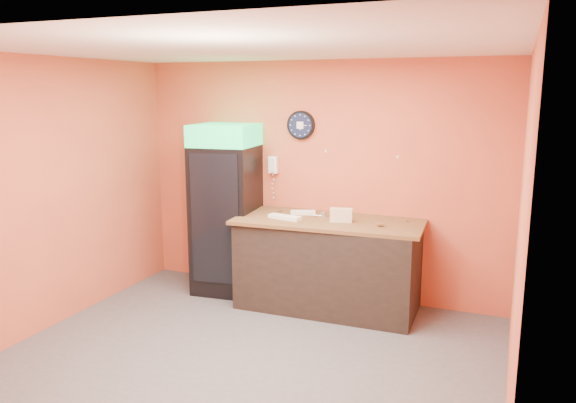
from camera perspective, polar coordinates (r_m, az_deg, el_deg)
The scene contains 15 objects.
floor at distance 5.39m, azimuth -4.48°, elevation -15.91°, with size 4.50×4.50×0.00m, color #47474C.
back_wall at distance 6.72m, azimuth 3.02°, elevation 2.20°, with size 4.50×0.02×2.80m, color #D7613C.
left_wall at distance 6.24m, azimuth -23.47°, elevation 0.57°, with size 0.02×4.00×2.80m, color #D7613C.
right_wall at distance 4.40m, azimuth 22.47°, elevation -3.54°, with size 0.02×4.00×2.80m, color #D7613C.
ceiling at distance 4.81m, azimuth -5.01°, elevation 15.31°, with size 4.50×4.00×0.02m, color white.
beverage_cooler at distance 6.86m, azimuth -6.43°, elevation -1.02°, with size 0.79×0.80×2.06m.
prep_counter at distance 6.43m, azimuth 4.10°, elevation -6.51°, with size 1.99×0.88×0.99m, color black.
wall_clock at distance 6.69m, azimuth 1.32°, elevation 7.76°, with size 0.34×0.06×0.34m.
wall_phone at distance 6.85m, azimuth -1.53°, elevation 3.74°, with size 0.11×0.10×0.21m.
butcher_paper at distance 6.29m, azimuth 4.16°, elevation -2.02°, with size 2.10×0.92×0.04m, color brown.
sub_roll_stack at distance 6.17m, azimuth 5.43°, elevation -1.40°, with size 0.25×0.13×0.15m.
wrapped_sandwich_left at distance 6.33m, azimuth -0.76°, elevation -1.55°, with size 0.28×0.11×0.04m, color white.
wrapped_sandwich_mid at distance 6.27m, azimuth 0.01°, elevation -1.66°, with size 0.29×0.11×0.04m, color white.
wrapped_sandwich_right at distance 6.54m, azimuth 1.53°, elevation -1.13°, with size 0.29×0.11×0.04m, color white.
kitchen_tool at distance 6.40m, azimuth 3.72°, elevation -1.32°, with size 0.06×0.06×0.06m, color silver.
Camera 1 is at (2.18, -4.27, 2.46)m, focal length 35.00 mm.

